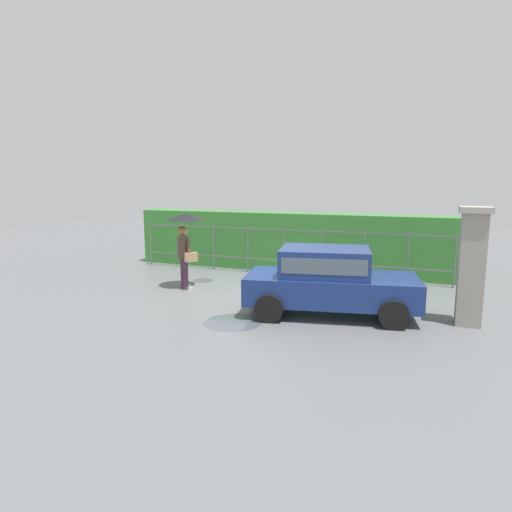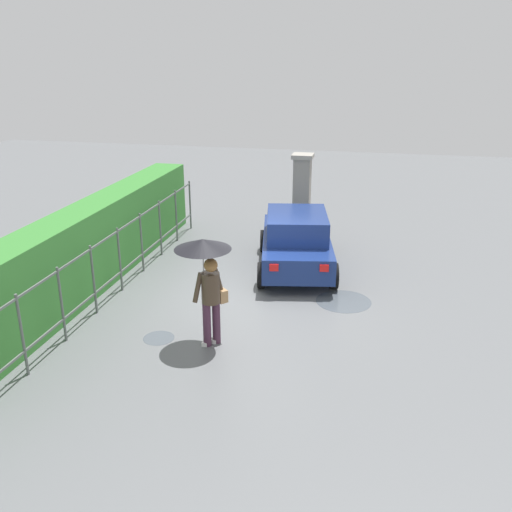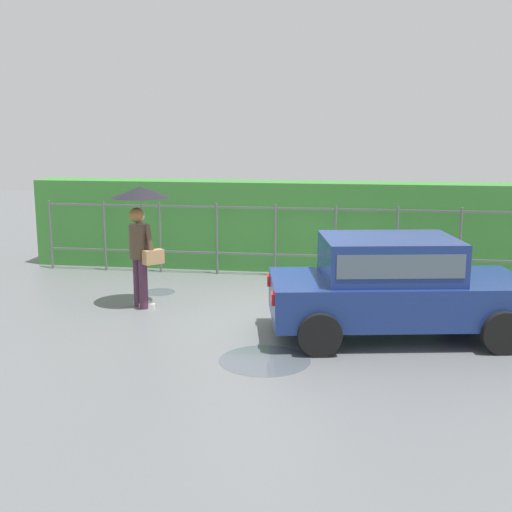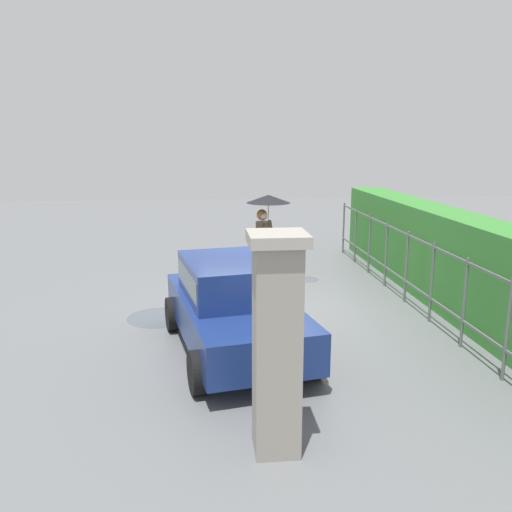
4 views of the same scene
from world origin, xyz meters
name	(u,v)px [view 4 (image 4 of 4)]	position (x,y,z in m)	size (l,w,h in m)	color
ground_plane	(263,311)	(0.00, 0.00, 0.00)	(40.00, 40.00, 0.00)	slate
car	(234,302)	(1.92, -0.70, 0.80)	(3.95, 2.40, 1.48)	navy
pedestrian	(266,217)	(-2.24, 0.32, 1.54)	(1.03, 1.03, 2.07)	#47283D
gate_pillar	(277,343)	(4.76, -0.42, 1.24)	(0.60, 0.60, 2.42)	gray
fence_section	(407,264)	(-0.28, 3.01, 0.83)	(9.89, 0.05, 1.50)	#59605B
hedge_row	(444,257)	(-0.28, 3.80, 0.95)	(10.84, 0.90, 1.90)	#387F33
puddle_near	(159,317)	(0.20, -2.03, 0.00)	(1.22, 1.22, 0.00)	#4C545B
puddle_far	(306,279)	(-2.27, 1.32, 0.00)	(0.60, 0.60, 0.00)	#4C545B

